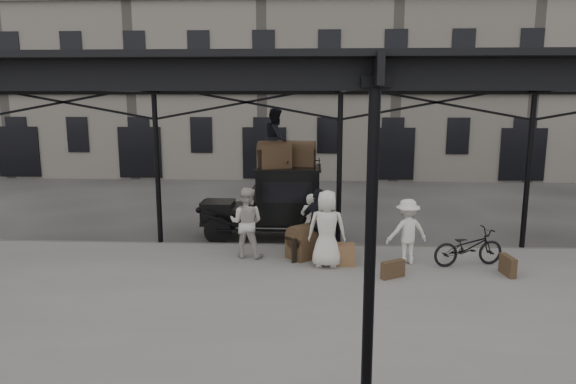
# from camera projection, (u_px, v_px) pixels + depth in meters

# --- Properties ---
(ground) EXTENTS (120.00, 120.00, 0.00)m
(ground) POSITION_uv_depth(u_px,v_px,m) (342.00, 274.00, 12.31)
(ground) COLOR #383533
(ground) RESTS_ON ground
(platform) EXTENTS (28.00, 8.00, 0.15)m
(platform) POSITION_uv_depth(u_px,v_px,m) (347.00, 304.00, 10.33)
(platform) COLOR slate
(platform) RESTS_ON ground
(canopy) EXTENTS (22.50, 9.00, 4.74)m
(canopy) POSITION_uv_depth(u_px,v_px,m) (351.00, 75.00, 9.78)
(canopy) COLOR black
(canopy) RESTS_ON ground
(building_frontage) EXTENTS (64.00, 8.00, 14.00)m
(building_frontage) POSITION_uv_depth(u_px,v_px,m) (327.00, 46.00, 28.71)
(building_frontage) COLOR slate
(building_frontage) RESTS_ON ground
(taxi) EXTENTS (3.65, 1.55, 2.18)m
(taxi) POSITION_uv_depth(u_px,v_px,m) (278.00, 199.00, 15.19)
(taxi) COLOR black
(taxi) RESTS_ON ground
(porter_left) EXTENTS (0.66, 0.54, 1.56)m
(porter_left) POSITION_uv_depth(u_px,v_px,m) (311.00, 223.00, 13.48)
(porter_left) COLOR beige
(porter_left) RESTS_ON platform
(porter_midleft) EXTENTS (0.98, 0.82, 1.81)m
(porter_midleft) POSITION_uv_depth(u_px,v_px,m) (246.00, 222.00, 13.02)
(porter_midleft) COLOR #BDB7AD
(porter_midleft) RESTS_ON platform
(porter_centre) EXTENTS (0.94, 0.64, 1.87)m
(porter_centre) POSITION_uv_depth(u_px,v_px,m) (327.00, 229.00, 12.28)
(porter_centre) COLOR silver
(porter_centre) RESTS_ON platform
(porter_official) EXTENTS (1.11, 0.95, 1.78)m
(porter_official) POSITION_uv_depth(u_px,v_px,m) (319.00, 224.00, 12.95)
(porter_official) COLOR black
(porter_official) RESTS_ON platform
(porter_right) EXTENTS (1.16, 0.85, 1.61)m
(porter_right) POSITION_uv_depth(u_px,v_px,m) (407.00, 231.00, 12.52)
(porter_right) COLOR silver
(porter_right) RESTS_ON platform
(bicycle) EXTENTS (1.86, 1.01, 0.93)m
(bicycle) POSITION_uv_depth(u_px,v_px,m) (468.00, 247.00, 12.41)
(bicycle) COLOR black
(bicycle) RESTS_ON platform
(porter_roof) EXTENTS (0.71, 0.87, 1.70)m
(porter_roof) POSITION_uv_depth(u_px,v_px,m) (276.00, 138.00, 14.77)
(porter_roof) COLOR black
(porter_roof) RESTS_ON taxi
(steamer_trunk_roof_near) EXTENTS (1.04, 0.85, 0.66)m
(steamer_trunk_roof_near) POSITION_uv_depth(u_px,v_px,m) (274.00, 156.00, 14.72)
(steamer_trunk_roof_near) COLOR #4D3823
(steamer_trunk_roof_near) RESTS_ON taxi
(steamer_trunk_roof_far) EXTENTS (0.91, 0.64, 0.62)m
(steamer_trunk_roof_far) POSITION_uv_depth(u_px,v_px,m) (301.00, 155.00, 15.12)
(steamer_trunk_roof_far) COLOR #4D3823
(steamer_trunk_roof_far) RESTS_ON taxi
(steamer_trunk_platform) EXTENTS (1.15, 1.12, 0.73)m
(steamer_trunk_platform) POSITION_uv_depth(u_px,v_px,m) (308.00, 243.00, 13.10)
(steamer_trunk_platform) COLOR #4D3823
(steamer_trunk_platform) RESTS_ON platform
(wicker_hamper) EXTENTS (0.61, 0.46, 0.50)m
(wicker_hamper) POSITION_uv_depth(u_px,v_px,m) (342.00, 254.00, 12.54)
(wicker_hamper) COLOR brown
(wicker_hamper) RESTS_ON platform
(suitcase_upright) EXTENTS (0.21, 0.61, 0.45)m
(suitcase_upright) POSITION_uv_depth(u_px,v_px,m) (508.00, 266.00, 11.78)
(suitcase_upright) COLOR #4D3823
(suitcase_upright) RESTS_ON platform
(suitcase_flat) EXTENTS (0.59, 0.44, 0.40)m
(suitcase_flat) POSITION_uv_depth(u_px,v_px,m) (393.00, 269.00, 11.60)
(suitcase_flat) COLOR #4D3823
(suitcase_flat) RESTS_ON platform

